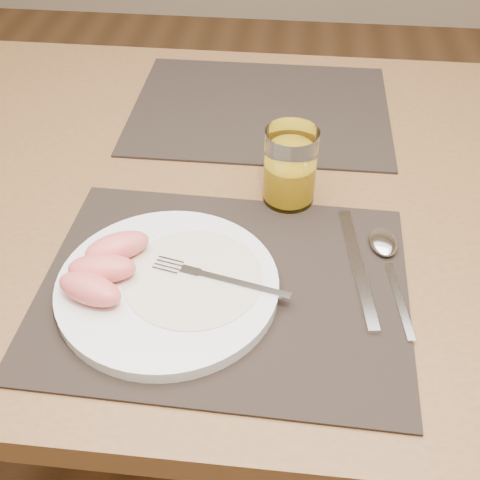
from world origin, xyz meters
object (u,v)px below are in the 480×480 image
object	(u,v)px
placemat_near	(224,287)
plate	(168,286)
placemat_far	(261,109)
knife	(360,276)
fork	(209,276)
spoon	(385,250)
juice_glass	(290,170)
table	(259,226)

from	to	relation	value
placemat_near	plate	distance (m)	0.07
placemat_far	placemat_near	bearing A→B (deg)	-91.20
plate	knife	size ratio (longest dim) A/B	1.23
placemat_near	fork	xyz separation A→B (m)	(-0.02, -0.00, 0.02)
placemat_far	plate	size ratio (longest dim) A/B	1.67
plate	fork	distance (m)	0.05
placemat_far	plate	bearing A→B (deg)	-99.45
knife	spoon	xyz separation A→B (m)	(0.03, 0.05, 0.00)
juice_glass	table	bearing A→B (deg)	140.42
plate	knife	bearing A→B (deg)	11.49
table	juice_glass	xyz separation A→B (m)	(0.04, -0.04, 0.14)
table	spoon	size ratio (longest dim) A/B	7.29
table	knife	xyz separation A→B (m)	(0.14, -0.19, 0.09)
spoon	juice_glass	bearing A→B (deg)	141.77
knife	fork	bearing A→B (deg)	-169.28
placemat_near	table	bearing A→B (deg)	82.87
placemat_far	spoon	size ratio (longest dim) A/B	2.34
table	spoon	world-z (taller)	spoon
placemat_far	table	bearing A→B (deg)	-85.25
fork	placemat_far	bearing A→B (deg)	86.53
table	knife	bearing A→B (deg)	-53.29
plate	fork	xyz separation A→B (m)	(0.05, 0.01, 0.01)
plate	spoon	size ratio (longest dim) A/B	1.41
plate	placemat_far	bearing A→B (deg)	80.55
juice_glass	placemat_far	bearing A→B (deg)	103.45
fork	juice_glass	world-z (taller)	juice_glass
spoon	juice_glass	size ratio (longest dim) A/B	1.72
placemat_near	juice_glass	world-z (taller)	juice_glass
juice_glass	knife	bearing A→B (deg)	-57.46
table	plate	distance (m)	0.27
placemat_far	spoon	bearing A→B (deg)	-61.80
fork	knife	distance (m)	0.19
placemat_near	spoon	xyz separation A→B (m)	(0.20, 0.08, 0.01)
table	fork	xyz separation A→B (m)	(-0.05, -0.22, 0.11)
plate	juice_glass	distance (m)	0.25
placemat_near	placemat_far	xyz separation A→B (m)	(0.01, 0.44, 0.00)
knife	spoon	size ratio (longest dim) A/B	1.14
placemat_near	plate	world-z (taller)	plate
placemat_far	spoon	distance (m)	0.41
knife	juice_glass	distance (m)	0.19
plate	fork	bearing A→B (deg)	14.36
plate	placemat_near	bearing A→B (deg)	13.01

